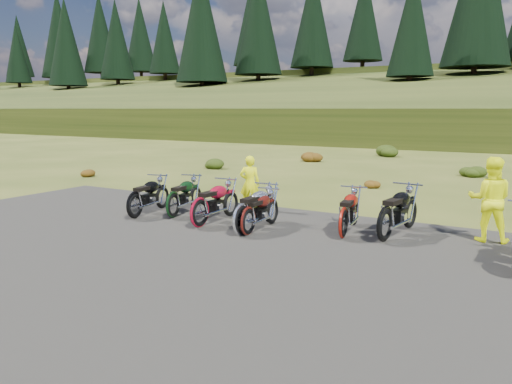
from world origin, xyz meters
The scene contains 35 objects.
ground centered at (0.00, 0.00, 0.00)m, with size 300.00×300.00×0.00m, color #3D4C19.
gravel_pad centered at (0.00, -2.00, 0.00)m, with size 20.00×12.00×0.04m, color black.
hill_slope centered at (0.00, 50.00, 0.00)m, with size 300.00×46.00×3.00m, color #293812, non-canonical shape.
conifer_4 centered at (-111.00, 72.00, 18.46)m, with size 6.60×6.60×17.00m.
conifer_5 centered at (-105.00, 78.00, 18.16)m, with size 6.16×6.16×16.00m.
conifer_7 centered at (-93.00, 59.00, 14.36)m, with size 5.28×5.28×14.00m.
conifer_8 centered at (-87.00, 65.00, 18.57)m, with size 7.92×7.92×20.00m.
conifer_9 centered at (-81.00, 71.00, 19.26)m, with size 7.48×7.48×19.00m.
conifer_10 centered at (-75.00, 77.00, 19.16)m, with size 7.04×7.04×18.00m.
conifer_11 centered at (-69.00, 52.00, 14.47)m, with size 6.60×6.60×17.00m.
conifer_12 centered at (-63.00, 58.00, 15.17)m, with size 6.16×6.16×16.00m.
conifer_13 centered at (-57.00, 64.00, 15.86)m, with size 5.72×5.72×15.00m.
conifer_14 centered at (-51.00, 70.00, 16.55)m, with size 5.28×5.28×14.00m.
conifer_15 centered at (-45.00, 76.00, 20.16)m, with size 7.92×7.92×20.00m.
conifer_16 centered at (-39.00, 51.00, 15.28)m, with size 7.48×7.48×19.00m.
conifer_17 centered at (-33.00, 57.00, 15.97)m, with size 7.04×7.04×18.00m.
conifer_18 centered at (-27.00, 63.00, 16.66)m, with size 6.60×6.60×17.00m.
conifer_19 centered at (-21.00, 69.00, 17.36)m, with size 6.16×6.16×16.00m.
conifer_20 centered at (-15.00, 75.00, 17.65)m, with size 5.72×5.72×15.00m.
conifer_21 centered at (-9.00, 50.00, 12.56)m, with size 5.28×5.28×14.00m.
shrub_0 centered at (-12.00, 6.00, 0.23)m, with size 0.77×0.77×0.45m, color maroon.
shrub_1 centered at (-9.10, 11.30, 0.31)m, with size 1.03×1.03×0.61m, color #1C330C.
shrub_2 centered at (-6.20, 16.60, 0.38)m, with size 1.30×1.30×0.77m, color maroon.
shrub_3 centered at (-3.30, 21.90, 0.46)m, with size 1.56×1.56×0.92m, color #1C330C.
shrub_4 centered at (-0.40, 9.20, 0.23)m, with size 0.77×0.77×0.45m, color maroon.
shrub_5 centered at (2.50, 14.50, 0.31)m, with size 1.03×1.03×0.61m, color #1C330C.
motorcycle_0 centered at (-4.17, 0.64, 0.00)m, with size 2.06×0.69×1.08m, color black, non-canonical shape.
motorcycle_1 centered at (-2.04, 0.68, 0.00)m, with size 2.14×0.71×1.12m, color maroon, non-canonical shape.
motorcycle_2 centered at (-3.33, 1.22, 0.00)m, with size 2.04×0.68×1.07m, color black, non-canonical shape.
motorcycle_3 centered at (-0.73, 0.57, 0.00)m, with size 2.12×0.71×1.11m, color silver, non-canonical shape.
motorcycle_4 centered at (-0.60, 0.64, 0.00)m, with size 1.91×0.64×1.00m, color #4C110C, non-canonical shape.
motorcycle_5 centered at (2.33, 1.67, 0.00)m, with size 2.29×0.76×1.20m, color black, non-canonical shape.
motorcycle_6 centered at (1.42, 1.49, 0.00)m, with size 2.04×0.68×1.07m, color maroon, non-canonical shape.
person_middle centered at (-2.03, 3.10, 0.80)m, with size 0.59×0.38×1.61m, color #F5FD0D.
person_right_a centered at (4.30, 2.90, 0.95)m, with size 0.92×0.72×1.89m, color #F5FD0D.
Camera 1 is at (5.31, -9.08, 2.96)m, focal length 35.00 mm.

